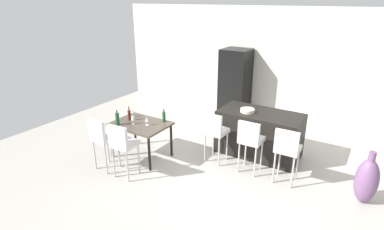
# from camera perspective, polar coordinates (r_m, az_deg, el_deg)

# --- Properties ---
(ground_plane) EXTENTS (10.00, 10.00, 0.00)m
(ground_plane) POSITION_cam_1_polar(r_m,az_deg,el_deg) (6.10, 6.82, -9.65)
(ground_plane) COLOR #ADA89E
(back_wall) EXTENTS (10.00, 0.12, 2.90)m
(back_wall) POSITION_cam_1_polar(r_m,az_deg,el_deg) (8.34, 16.65, 8.74)
(back_wall) COLOR beige
(back_wall) RESTS_ON ground_plane
(kitchen_island) EXTENTS (1.65, 0.84, 0.92)m
(kitchen_island) POSITION_cam_1_polar(r_m,az_deg,el_deg) (6.52, 12.31, -3.37)
(kitchen_island) COLOR black
(kitchen_island) RESTS_ON ground_plane
(bar_chair_left) EXTENTS (0.42, 0.42, 1.05)m
(bar_chair_left) POSITION_cam_1_polar(r_m,az_deg,el_deg) (5.96, 4.26, -2.76)
(bar_chair_left) COLOR beige
(bar_chair_left) RESTS_ON ground_plane
(bar_chair_middle) EXTENTS (0.40, 0.40, 1.05)m
(bar_chair_middle) POSITION_cam_1_polar(r_m,az_deg,el_deg) (5.69, 10.75, -4.29)
(bar_chair_middle) COLOR beige
(bar_chair_middle) RESTS_ON ground_plane
(bar_chair_right) EXTENTS (0.41, 0.41, 1.05)m
(bar_chair_right) POSITION_cam_1_polar(r_m,az_deg,el_deg) (5.52, 17.22, -5.76)
(bar_chair_right) COLOR beige
(bar_chair_right) RESTS_ON ground_plane
(dining_table) EXTENTS (1.11, 0.82, 0.74)m
(dining_table) POSITION_cam_1_polar(r_m,az_deg,el_deg) (6.26, -9.49, -2.18)
(dining_table) COLOR #4C4238
(dining_table) RESTS_ON ground_plane
(dining_chair_near) EXTENTS (0.42, 0.42, 1.05)m
(dining_chair_near) POSITION_cam_1_polar(r_m,az_deg,el_deg) (5.93, -16.28, -3.76)
(dining_chair_near) COLOR beige
(dining_chair_near) RESTS_ON ground_plane
(dining_chair_far) EXTENTS (0.42, 0.42, 1.05)m
(dining_chair_far) POSITION_cam_1_polar(r_m,az_deg,el_deg) (5.58, -12.77, -4.98)
(dining_chair_far) COLOR beige
(dining_chair_far) RESTS_ON ground_plane
(wine_bottle_inner) EXTENTS (0.06, 0.06, 0.30)m
(wine_bottle_inner) POSITION_cam_1_polar(r_m,az_deg,el_deg) (6.39, -11.53, -0.01)
(wine_bottle_inner) COLOR #471E19
(wine_bottle_inner) RESTS_ON dining_table
(wine_bottle_middle) EXTENTS (0.07, 0.07, 0.31)m
(wine_bottle_middle) POSITION_cam_1_polar(r_m,az_deg,el_deg) (6.20, -13.64, -0.70)
(wine_bottle_middle) COLOR #194723
(wine_bottle_middle) RESTS_ON dining_table
(wine_bottle_near) EXTENTS (0.06, 0.06, 0.28)m
(wine_bottle_near) POSITION_cam_1_polar(r_m,az_deg,el_deg) (6.21, -5.21, -0.28)
(wine_bottle_near) COLOR #194723
(wine_bottle_near) RESTS_ON dining_table
(wine_glass_left) EXTENTS (0.07, 0.07, 0.17)m
(wine_glass_left) POSITION_cam_1_polar(r_m,az_deg,el_deg) (6.07, -8.35, -0.80)
(wine_glass_left) COLOR silver
(wine_glass_left) RESTS_ON dining_table
(wine_glass_right) EXTENTS (0.07, 0.07, 0.17)m
(wine_glass_right) POSITION_cam_1_polar(r_m,az_deg,el_deg) (6.56, -10.97, 0.71)
(wine_glass_right) COLOR silver
(wine_glass_right) RESTS_ON dining_table
(wine_glass_far) EXTENTS (0.07, 0.07, 0.17)m
(wine_glass_far) POSITION_cam_1_polar(r_m,az_deg,el_deg) (6.18, -10.93, -0.55)
(wine_glass_far) COLOR silver
(wine_glass_far) RESTS_ON dining_table
(refrigerator) EXTENTS (0.72, 0.68, 1.84)m
(refrigerator) POSITION_cam_1_polar(r_m,az_deg,el_deg) (8.43, 7.98, 5.83)
(refrigerator) COLOR black
(refrigerator) RESTS_ON ground_plane
(fruit_bowl) EXTENTS (0.28, 0.28, 0.07)m
(fruit_bowl) POSITION_cam_1_polar(r_m,az_deg,el_deg) (6.31, 10.22, 0.83)
(fruit_bowl) COLOR beige
(fruit_bowl) RESTS_ON kitchen_island
(floor_vase) EXTENTS (0.35, 0.35, 0.90)m
(floor_vase) POSITION_cam_1_polar(r_m,az_deg,el_deg) (5.67, 29.59, -10.52)
(floor_vase) COLOR #704C75
(floor_vase) RESTS_ON ground_plane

